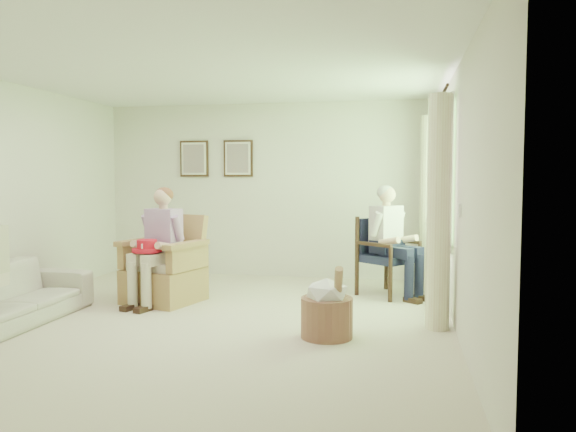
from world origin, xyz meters
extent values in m
plane|color=beige|center=(0.00, 0.00, 0.00)|extent=(5.50, 5.50, 0.00)
cube|color=silver|center=(0.00, 2.75, 1.30)|extent=(5.00, 0.04, 2.60)
cube|color=silver|center=(0.00, -2.75, 1.30)|extent=(5.00, 0.04, 2.60)
cube|color=silver|center=(2.50, 0.00, 1.30)|extent=(0.04, 5.50, 2.60)
cube|color=white|center=(0.00, 0.00, 2.60)|extent=(5.00, 5.50, 0.02)
cube|color=#2D6B23|center=(2.47, 1.20, 1.55)|extent=(0.02, 1.40, 1.50)
cube|color=white|center=(2.46, 1.20, 2.33)|extent=(0.04, 1.52, 0.06)
cube|color=white|center=(2.46, 1.20, 0.77)|extent=(0.04, 1.52, 0.06)
cylinder|color=#382114|center=(2.37, 1.20, 2.35)|extent=(0.03, 2.50, 0.03)
cylinder|color=beige|center=(2.33, 0.22, 1.15)|extent=(0.34, 0.34, 2.30)
cylinder|color=beige|center=(2.33, 2.18, 1.15)|extent=(0.34, 0.34, 2.30)
cube|color=#382114|center=(-1.15, 2.72, 1.78)|extent=(0.45, 0.03, 0.55)
cube|color=silver|center=(-1.15, 2.70, 1.78)|extent=(0.39, 0.01, 0.49)
cube|color=tan|center=(-1.15, 2.69, 1.78)|extent=(0.33, 0.01, 0.43)
cube|color=#382114|center=(-0.45, 2.72, 1.78)|extent=(0.45, 0.03, 0.55)
cube|color=silver|center=(-0.45, 2.70, 1.78)|extent=(0.39, 0.01, 0.49)
cube|color=tan|center=(-0.45, 2.69, 1.78)|extent=(0.33, 0.01, 0.43)
cube|color=tan|center=(-0.81, 0.77, 0.20)|extent=(0.77, 0.75, 0.41)
cube|color=beige|center=(-0.81, 0.74, 0.45)|extent=(0.60, 0.58, 0.10)
cube|color=tan|center=(-0.81, 1.09, 0.74)|extent=(0.72, 0.22, 0.61)
cube|color=tan|center=(-1.17, 0.77, 0.56)|extent=(0.10, 0.70, 0.29)
cube|color=tan|center=(-0.45, 0.77, 0.56)|extent=(0.10, 0.70, 0.29)
cylinder|color=black|center=(1.53, 1.41, 0.21)|extent=(0.05, 0.05, 0.42)
cylinder|color=black|center=(2.11, 1.41, 0.21)|extent=(0.05, 0.05, 0.42)
cylinder|color=black|center=(1.53, 1.95, 0.21)|extent=(0.05, 0.05, 0.42)
cylinder|color=black|center=(2.11, 1.95, 0.21)|extent=(0.05, 0.05, 0.42)
cube|color=#1A1D3A|center=(1.82, 1.68, 0.47)|extent=(0.56, 0.54, 0.10)
cube|color=#1A1D3A|center=(1.82, 1.94, 0.73)|extent=(0.52, 0.07, 0.48)
imported|color=beige|center=(-1.95, -0.58, 0.30)|extent=(2.06, 0.80, 0.60)
cube|color=beige|center=(-0.81, 0.74, 0.61)|extent=(0.40, 0.26, 0.16)
cube|color=#BE8FCA|center=(-0.81, 0.76, 0.89)|extent=(0.39, 0.24, 0.46)
sphere|color=#DDAD8E|center=(-0.81, 0.75, 1.26)|extent=(0.21, 0.21, 0.21)
ellipsoid|color=brown|center=(-0.81, 0.77, 1.29)|extent=(0.22, 0.22, 0.18)
cube|color=beige|center=(-0.91, 0.52, 0.56)|extent=(0.14, 0.44, 0.13)
cube|color=beige|center=(-0.71, 0.52, 0.56)|extent=(0.14, 0.44, 0.13)
cylinder|color=beige|center=(-0.91, 0.32, 0.29)|extent=(0.12, 0.12, 0.51)
cylinder|color=beige|center=(-0.71, 0.32, 0.29)|extent=(0.12, 0.12, 0.51)
cube|color=#181934|center=(1.82, 1.68, 0.63)|extent=(0.40, 0.26, 0.16)
cube|color=silver|center=(1.82, 1.70, 0.91)|extent=(0.39, 0.24, 0.46)
sphere|color=#DDAD8E|center=(1.82, 1.69, 1.28)|extent=(0.21, 0.21, 0.21)
ellipsoid|color=#B7B2AD|center=(1.82, 1.71, 1.30)|extent=(0.22, 0.22, 0.18)
cube|color=#181934|center=(1.72, 1.46, 0.58)|extent=(0.14, 0.44, 0.13)
cube|color=#181934|center=(1.92, 1.46, 0.58)|extent=(0.14, 0.44, 0.13)
cylinder|color=#181934|center=(1.72, 1.26, 0.29)|extent=(0.12, 0.12, 0.53)
cylinder|color=#181934|center=(1.92, 1.26, 0.29)|extent=(0.12, 0.12, 0.53)
cylinder|color=red|center=(-0.88, 0.47, 0.66)|extent=(0.34, 0.34, 0.04)
cylinder|color=red|center=(-0.88, 0.47, 0.72)|extent=(0.23, 0.23, 0.12)
cube|color=white|center=(-0.76, 0.47, 0.72)|extent=(0.04, 0.01, 0.05)
cube|color=white|center=(-0.88, 0.59, 0.72)|extent=(0.01, 0.04, 0.05)
cube|color=white|center=(-1.00, 0.47, 0.72)|extent=(0.04, 0.01, 0.05)
cube|color=white|center=(-0.88, 0.35, 0.72)|extent=(0.01, 0.05, 0.05)
cylinder|color=tan|center=(1.30, -0.34, 0.19)|extent=(0.57, 0.57, 0.38)
ellipsoid|color=white|center=(1.30, -0.34, 0.43)|extent=(0.43, 0.43, 0.26)
cylinder|color=#A57F56|center=(1.40, -0.39, 0.43)|extent=(0.19, 0.35, 0.56)
camera|label=1|loc=(1.95, -5.47, 1.50)|focal=35.00mm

